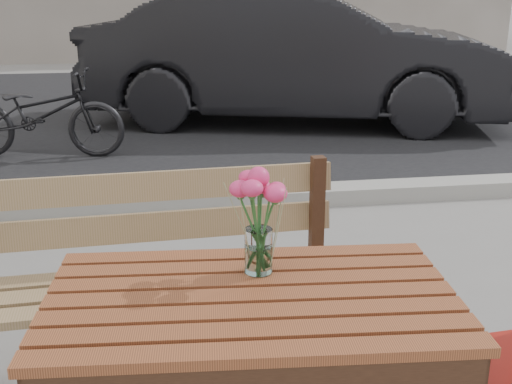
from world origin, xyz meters
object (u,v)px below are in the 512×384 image
Objects in this scene: main_table at (252,330)px; bicycle at (40,114)px; main_vase at (259,208)px; parked_car at (296,55)px.

main_table is 0.78× the size of bicycle.
main_vase is 5.82m from parked_car.
bicycle is (-2.73, -1.23, -0.38)m from parked_car.
main_table is 0.36m from main_vase.
main_table is 3.66× the size of main_vase.
main_vase is at bearing -155.45° from bicycle.
main_table is 0.26× the size of parked_car.
bicycle is at bearing 129.36° from parked_car.
main_table is at bearing -156.45° from bicycle.
bicycle is (-1.39, 4.43, -0.53)m from main_vase.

